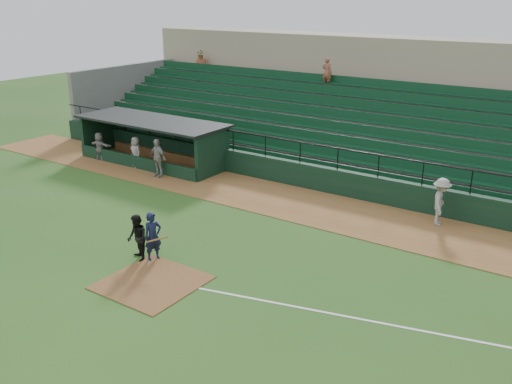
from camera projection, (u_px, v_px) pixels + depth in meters
The scene contains 12 objects.
ground at pixel (173, 271), 19.27m from camera, with size 90.00×90.00×0.00m, color #284F19.
warning_track at pixel (294, 203), 25.48m from camera, with size 40.00×4.00×0.03m, color brown.
home_plate_dirt at pixel (152, 282), 18.49m from camera, with size 3.00×3.00×0.03m, color brown.
foul_line at pixel (414, 329), 15.93m from camera, with size 18.00×0.09×0.01m, color white.
stadium_structure at pixel (373, 120), 31.30m from camera, with size 38.00×13.08×6.40m.
dugout at pixel (158, 138), 31.46m from camera, with size 8.90×3.20×2.42m.
batter_at_plate at pixel (153, 236), 19.81m from camera, with size 1.11×0.76×1.77m.
umpire at pixel (137, 238), 19.81m from camera, with size 0.82×0.64×1.68m, color black.
runner at pixel (441, 202), 22.76m from camera, with size 1.27×0.73×1.96m, color #9D9893.
dugout_player_a at pixel (158, 158), 28.76m from camera, with size 1.16×0.48×1.97m, color #9C9792.
dugout_player_b at pixel (136, 152), 30.40m from camera, with size 0.81×0.53×1.66m, color #9D9893.
dugout_player_c at pixel (100, 146), 31.72m from camera, with size 1.46×0.46×1.57m, color gray.
Camera 1 is at (12.11, -12.64, 8.95)m, focal length 39.79 mm.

